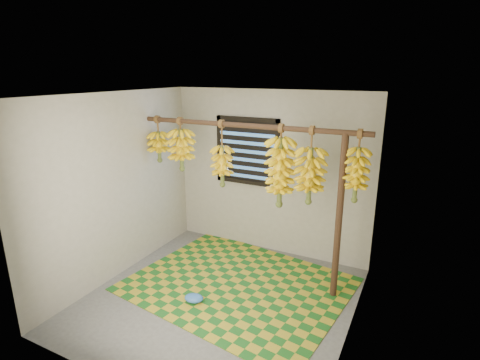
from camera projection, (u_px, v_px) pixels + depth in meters
The scene contains 16 objects.
floor at pixel (219, 299), 4.50m from camera, with size 3.00×3.00×0.01m, color #505050.
ceiling at pixel (216, 95), 3.82m from camera, with size 3.00×3.00×0.01m, color silver.
wall_back at pixel (269, 173), 5.45m from camera, with size 3.00×0.01×2.40m, color gray.
wall_left at pixel (117, 187), 4.81m from camera, with size 0.01×3.00×2.40m, color gray.
wall_right at pixel (356, 230), 3.51m from camera, with size 0.01×3.00×2.40m, color gray.
window at pixel (247, 151), 5.49m from camera, with size 1.00×0.04×1.00m.
hanging_pole at pixel (246, 126), 4.54m from camera, with size 0.06×0.06×3.00m, color #412819.
support_post at pixel (339, 219), 4.30m from camera, with size 0.08×0.08×2.00m, color #412819.
woven_mat at pixel (238, 284), 4.80m from camera, with size 2.61×2.08×0.01m, color #1A581A.
plastic_bag at pixel (194, 298), 4.42m from camera, with size 0.23×0.17×0.09m, color #3268BB.
banana_bunch_a at pixel (159, 147), 5.23m from camera, with size 0.30×0.30×0.64m.
banana_bunch_b at pixel (181, 150), 5.07m from camera, with size 0.36×0.36×0.72m.
banana_bunch_c at pixel (222, 166), 4.83m from camera, with size 0.28×0.28×0.87m.
banana_bunch_d at pixel (280, 172), 4.49m from camera, with size 0.33×0.33×1.01m.
banana_bunch_e at pixel (310, 176), 4.33m from camera, with size 0.37×0.37×0.92m.
banana_bunch_f at pixel (356, 175), 4.08m from camera, with size 0.27×0.27×0.81m.
Camera 1 is at (1.99, -3.38, 2.64)m, focal length 28.00 mm.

